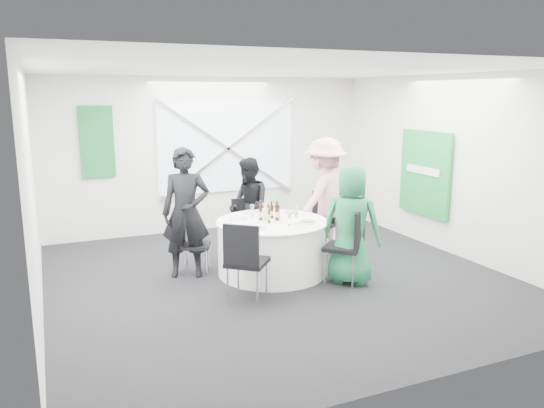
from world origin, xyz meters
name	(u,v)px	position (x,y,z in m)	size (l,w,h in m)	color
floor	(278,277)	(0.00, 0.00, 0.00)	(6.00, 6.00, 0.00)	black
ceiling	(278,69)	(0.00, 0.00, 2.80)	(6.00, 6.00, 0.00)	white
wall_back	(211,154)	(0.00, 3.00, 1.40)	(6.00, 6.00, 0.00)	white
wall_front	(427,229)	(0.00, -3.00, 1.40)	(6.00, 6.00, 0.00)	white
wall_left	(32,194)	(-3.00, 0.00, 1.40)	(6.00, 6.00, 0.00)	white
wall_right	(454,165)	(3.00, 0.00, 1.40)	(6.00, 6.00, 0.00)	white
window_panel	(227,148)	(0.30, 2.96, 1.50)	(2.60, 0.03, 1.60)	silver
window_brace_a	(228,149)	(0.30, 2.92, 1.50)	(0.05, 0.05, 3.16)	silver
window_brace_b	(228,149)	(0.30, 2.92, 1.50)	(0.05, 0.05, 3.16)	silver
green_banner	(97,142)	(-2.00, 2.95, 1.70)	(0.55, 0.04, 1.20)	#115929
green_sign	(425,173)	(2.94, 0.60, 1.20)	(0.05, 1.20, 1.40)	#198E36
banquet_table	(272,247)	(0.00, 0.20, 0.38)	(1.56, 1.56, 0.76)	white
chair_back	(245,221)	(0.02, 1.32, 0.50)	(0.40, 0.41, 0.86)	black
chair_back_left	(190,240)	(-1.06, 0.64, 0.49)	(0.50, 0.50, 0.84)	black
chair_back_right	(319,218)	(1.05, 0.74, 0.58)	(0.60, 0.60, 0.98)	black
chair_front_right	(350,241)	(0.77, -0.61, 0.60)	(0.65, 0.65, 1.01)	black
chair_front_left	(245,256)	(-0.74, -0.69, 0.60)	(0.65, 0.65, 1.01)	black
person_man_back_left	(186,213)	(-1.12, 0.58, 0.90)	(0.65, 0.43, 1.80)	black
person_man_back	(249,205)	(0.08, 1.30, 0.76)	(0.74, 0.40, 1.52)	black
person_woman_pink	(325,197)	(1.14, 0.76, 0.92)	(1.18, 0.55, 1.83)	pink
person_woman_green	(351,225)	(0.81, -0.57, 0.80)	(0.78, 0.51, 1.60)	#21794B
plate_back	(252,212)	(-0.07, 0.79, 0.77)	(0.29, 0.29, 0.01)	white
plate_back_left	(238,219)	(-0.40, 0.49, 0.77)	(0.27, 0.27, 0.01)	white
plate_back_right	(290,212)	(0.45, 0.55, 0.78)	(0.25, 0.25, 0.04)	white
plate_front_right	(307,222)	(0.40, -0.10, 0.78)	(0.25, 0.25, 0.04)	white
plate_front_left	(255,228)	(-0.38, -0.12, 0.77)	(0.29, 0.29, 0.01)	white
napkin	(254,227)	(-0.41, -0.17, 0.80)	(0.16, 0.11, 0.05)	white
beer_bottle_a	(261,213)	(-0.12, 0.30, 0.87)	(0.06, 0.06, 0.27)	#3B1D0A
beer_bottle_b	(271,212)	(0.06, 0.36, 0.85)	(0.06, 0.06, 0.24)	#3B1D0A
beer_bottle_c	(277,213)	(0.07, 0.19, 0.87)	(0.06, 0.06, 0.28)	#3B1D0A
beer_bottle_d	(268,216)	(-0.09, 0.12, 0.86)	(0.06, 0.06, 0.26)	#3B1D0A
green_water_bottle	(278,210)	(0.15, 0.33, 0.88)	(0.08, 0.08, 0.29)	green
clear_water_bottle	(265,216)	(-0.14, 0.10, 0.86)	(0.08, 0.08, 0.27)	white
wine_glass_a	(290,216)	(0.12, -0.12, 0.88)	(0.07, 0.07, 0.17)	white
wine_glass_b	(296,215)	(0.22, -0.10, 0.88)	(0.07, 0.07, 0.17)	white
wine_glass_c	(262,206)	(0.02, 0.62, 0.88)	(0.07, 0.07, 0.17)	white
wine_glass_d	(252,208)	(-0.15, 0.58, 0.88)	(0.07, 0.07, 0.17)	white
wine_glass_e	(297,209)	(0.41, 0.25, 0.88)	(0.07, 0.07, 0.17)	white
fork_a	(301,214)	(0.55, 0.38, 0.76)	(0.01, 0.15, 0.01)	silver
knife_a	(281,212)	(0.35, 0.66, 0.76)	(0.01, 0.15, 0.01)	silver
fork_b	(268,212)	(0.18, 0.75, 0.76)	(0.01, 0.15, 0.01)	silver
knife_b	(246,214)	(-0.19, 0.74, 0.76)	(0.01, 0.15, 0.01)	silver
fork_c	(236,217)	(-0.38, 0.63, 0.76)	(0.01, 0.15, 0.01)	silver
knife_c	(231,222)	(-0.55, 0.36, 0.76)	(0.01, 0.15, 0.01)	silver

